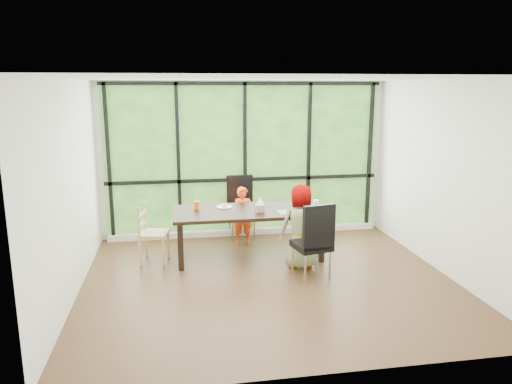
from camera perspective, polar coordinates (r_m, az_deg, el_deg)
ground at (r=6.73m, az=1.51°, el=-10.41°), size 5.00×5.00×0.00m
back_wall at (r=8.51m, az=-1.36°, el=3.89°), size 5.00×0.00×5.00m
foliage_backdrop at (r=8.49m, az=-1.34°, el=3.87°), size 4.80×0.02×2.65m
window_mullions at (r=8.46m, az=-1.31°, el=3.83°), size 4.80×0.06×2.65m
window_sill at (r=8.71m, az=-1.22°, el=-4.70°), size 4.80×0.12×0.10m
dining_table at (r=7.51m, az=-0.88°, el=-4.90°), size 2.30×1.03×0.75m
chair_window_leather at (r=8.41m, az=-1.72°, el=-1.86°), size 0.47×0.47×1.08m
chair_interior_leather at (r=6.71m, az=6.57°, el=-5.64°), size 0.55×0.55×1.08m
chair_end_beech at (r=7.41m, az=-11.94°, el=-4.80°), size 0.47×0.49×0.90m
child_toddler at (r=8.06m, az=-1.55°, el=-2.84°), size 0.37×0.25×0.98m
child_older at (r=7.04m, az=5.31°, el=-4.06°), size 0.61×0.40×1.24m
placemat at (r=7.30m, az=4.18°, el=-2.36°), size 0.39×0.29×0.01m
plate_far at (r=7.59m, az=-3.76°, el=-1.75°), size 0.24×0.24×0.02m
plate_near at (r=7.30m, az=4.46°, el=-2.34°), size 0.22×0.22×0.01m
orange_cup at (r=7.49m, az=-7.01°, el=-1.56°), size 0.08×0.08×0.13m
green_cup at (r=7.34m, az=6.67°, el=-1.94°), size 0.07×0.07×0.10m
white_mug at (r=7.69m, az=7.06°, el=-1.32°), size 0.09×0.09×0.10m
tissue_box at (r=7.29m, az=0.49°, el=-1.91°), size 0.13×0.13×0.11m
crepe_rolls_far at (r=7.58m, az=-3.76°, el=-1.56°), size 0.10×0.12×0.04m
crepe_rolls_near at (r=7.29m, az=4.46°, el=-2.15°), size 0.05×0.12×0.04m
straw_white at (r=7.46m, az=-7.03°, el=-0.78°), size 0.01×0.04×0.20m
straw_pink at (r=7.32m, az=6.68°, el=-1.25°), size 0.01×0.04×0.20m
tissue at (r=7.27m, az=0.49°, el=-1.07°), size 0.12×0.12×0.11m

